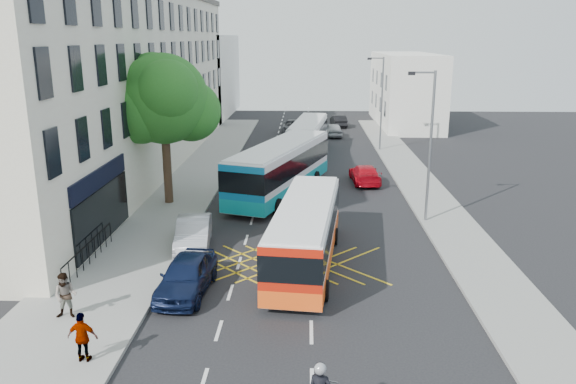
# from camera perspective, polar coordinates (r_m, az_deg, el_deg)

# --- Properties ---
(ground) EXTENTS (120.00, 120.00, 0.00)m
(ground) POSITION_cam_1_polar(r_m,az_deg,el_deg) (19.88, 2.39, -14.03)
(ground) COLOR black
(ground) RESTS_ON ground
(pavement_left) EXTENTS (5.00, 70.00, 0.15)m
(pavement_left) POSITION_cam_1_polar(r_m,az_deg,el_deg) (34.73, -11.96, -1.11)
(pavement_left) COLOR gray
(pavement_left) RESTS_ON ground
(pavement_right) EXTENTS (3.00, 70.00, 0.15)m
(pavement_right) POSITION_cam_1_polar(r_m,az_deg,el_deg) (34.61, 14.73, -1.35)
(pavement_right) COLOR gray
(pavement_right) RESTS_ON ground
(terrace_main) EXTENTS (8.30, 45.00, 13.50)m
(terrace_main) POSITION_cam_1_polar(r_m,az_deg,el_deg) (44.11, -16.61, 10.91)
(terrace_main) COLOR beige
(terrace_main) RESTS_ON ground
(terrace_far) EXTENTS (8.00, 20.00, 10.00)m
(terrace_far) POSITION_cam_1_polar(r_m,az_deg,el_deg) (73.76, -9.05, 11.57)
(terrace_far) COLOR silver
(terrace_far) RESTS_ON ground
(building_right) EXTENTS (6.00, 18.00, 8.00)m
(building_right) POSITION_cam_1_polar(r_m,az_deg,el_deg) (66.51, 11.80, 10.16)
(building_right) COLOR silver
(building_right) RESTS_ON ground
(street_tree) EXTENTS (6.30, 5.70, 8.80)m
(street_tree) POSITION_cam_1_polar(r_m,az_deg,el_deg) (33.50, -12.59, 9.12)
(street_tree) COLOR #382619
(street_tree) RESTS_ON pavement_left
(lamp_near) EXTENTS (1.45, 0.15, 8.00)m
(lamp_near) POSITION_cam_1_polar(r_m,az_deg,el_deg) (30.44, 14.12, 5.23)
(lamp_near) COLOR slate
(lamp_near) RESTS_ON pavement_right
(lamp_far) EXTENTS (1.45, 0.15, 8.00)m
(lamp_far) POSITION_cam_1_polar(r_m,az_deg,el_deg) (49.99, 9.40, 9.33)
(lamp_far) COLOR slate
(lamp_far) RESTS_ON pavement_right
(railings) EXTENTS (0.08, 5.60, 1.14)m
(railings) POSITION_cam_1_polar(r_m,az_deg,el_deg) (26.13, -19.59, -5.77)
(railings) COLOR black
(railings) RESTS_ON pavement_left
(bus_near) EXTENTS (3.43, 10.32, 2.84)m
(bus_near) POSITION_cam_1_polar(r_m,az_deg,el_deg) (24.65, 1.80, -4.19)
(bus_near) COLOR silver
(bus_near) RESTS_ON ground
(bus_mid) EXTENTS (6.34, 12.05, 3.32)m
(bus_mid) POSITION_cam_1_polar(r_m,az_deg,el_deg) (35.57, -0.79, 2.41)
(bus_mid) COLOR silver
(bus_mid) RESTS_ON ground
(bus_far) EXTENTS (3.62, 10.49, 2.89)m
(bus_far) POSITION_cam_1_polar(r_m,az_deg,el_deg) (48.67, 2.06, 5.69)
(bus_far) COLOR silver
(bus_far) RESTS_ON ground
(parked_car_blue) EXTENTS (2.09, 4.52, 1.50)m
(parked_car_blue) POSITION_cam_1_polar(r_m,az_deg,el_deg) (22.64, -10.28, -8.32)
(parked_car_blue) COLOR #0D1635
(parked_car_blue) RESTS_ON ground
(parked_car_silver) EXTENTS (2.04, 4.57, 1.46)m
(parked_car_silver) POSITION_cam_1_polar(r_m,az_deg,el_deg) (27.30, -9.58, -4.14)
(parked_car_silver) COLOR #AFB1B7
(parked_car_silver) RESTS_ON ground
(red_hatchback) EXTENTS (2.06, 4.51, 1.28)m
(red_hatchback) POSITION_cam_1_polar(r_m,az_deg,el_deg) (39.18, 7.81, 1.83)
(red_hatchback) COLOR red
(red_hatchback) RESTS_ON ground
(distant_car_grey) EXTENTS (2.39, 5.13, 1.42)m
(distant_car_grey) POSITION_cam_1_polar(r_m,az_deg,el_deg) (58.90, 0.55, 6.61)
(distant_car_grey) COLOR #3B3C42
(distant_car_grey) RESTS_ON ground
(distant_car_silver) EXTENTS (1.91, 4.11, 1.36)m
(distant_car_silver) POSITION_cam_1_polar(r_m,az_deg,el_deg) (57.57, 4.62, 6.33)
(distant_car_silver) COLOR #9C9DA3
(distant_car_silver) RESTS_ON ground
(distant_car_dark) EXTENTS (1.87, 4.14, 1.32)m
(distant_car_dark) POSITION_cam_1_polar(r_m,az_deg,el_deg) (64.06, 5.15, 7.22)
(distant_car_dark) COLOR black
(distant_car_dark) RESTS_ON ground
(pedestrian_near) EXTENTS (0.85, 0.69, 1.68)m
(pedestrian_near) POSITION_cam_1_polar(r_m,az_deg,el_deg) (21.57, -21.65, -9.76)
(pedestrian_near) COLOR gray
(pedestrian_near) RESTS_ON pavement_left
(pedestrian_far) EXTENTS (0.97, 0.45, 1.62)m
(pedestrian_far) POSITION_cam_1_polar(r_m,az_deg,el_deg) (18.73, -20.13, -13.68)
(pedestrian_far) COLOR gray
(pedestrian_far) RESTS_ON pavement_left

